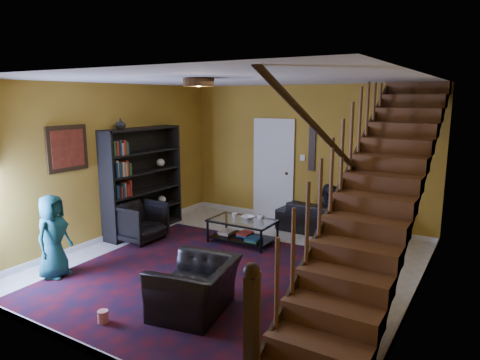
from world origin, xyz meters
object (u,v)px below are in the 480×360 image
Objects in this scene: armchair_left at (140,222)px; coffee_table at (242,230)px; sofa at (332,219)px; armchair_right at (195,288)px; bookshelf at (143,182)px.

armchair_left reaches higher than coffee_table.
armchair_right is at bearing 86.98° from sofa.
armchair_left is 0.68× the size of coffee_table.
coffee_table is at bearing 9.33° from bookshelf.
bookshelf is 0.86m from armchair_left.
bookshelf reaches higher than armchair_left.
coffee_table is (1.66, 0.83, -0.11)m from armchair_left.
coffee_table is at bearing 52.14° from sofa.
bookshelf is 2.16m from coffee_table.
sofa is (3.16, 1.70, -0.67)m from bookshelf.
armchair_right is 2.56m from coffee_table.
bookshelf is 3.57m from armchair_right.
sofa reaches higher than coffee_table.
sofa is at bearing 28.25° from bookshelf.
armchair_right is at bearing -71.68° from coffee_table.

